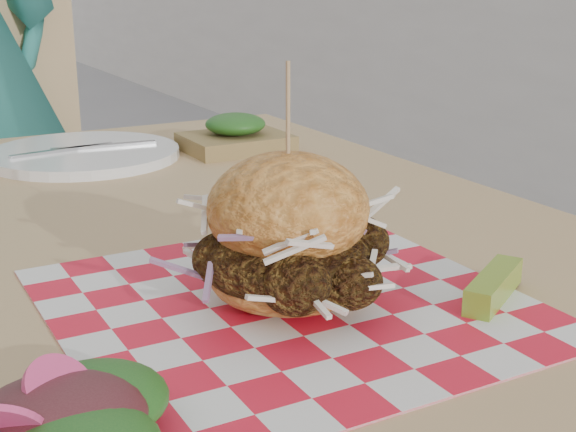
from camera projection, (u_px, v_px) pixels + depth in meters
name	position (u px, v px, depth m)	size (l,w,h in m)	color
patio_table	(190.00, 306.00, 0.84)	(0.80, 1.20, 0.75)	tan
paper_liner	(288.00, 304.00, 0.65)	(0.36, 0.36, 0.00)	red
sandwich	(288.00, 240.00, 0.63)	(0.17, 0.17, 0.19)	gold
pickle_spear	(494.00, 286.00, 0.65)	(0.10, 0.02, 0.02)	olive
place_setting	(84.00, 154.00, 1.14)	(0.27, 0.27, 0.02)	white
kraft_tray	(236.00, 136.00, 1.20)	(0.15, 0.12, 0.06)	olive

